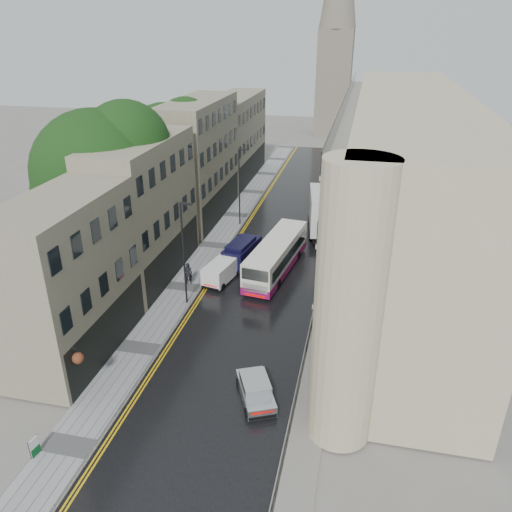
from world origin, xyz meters
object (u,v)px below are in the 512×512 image
at_px(tree_far, 167,162).
at_px(lamp_post_far, 239,188).
at_px(white_van, 205,276).
at_px(navy_van, 225,257).
at_px(pedestrian, 188,273).
at_px(estate_sign, 34,447).
at_px(lamp_post_near, 184,255).
at_px(silver_hatchback, 247,407).
at_px(tree_near, 100,195).
at_px(cream_bus, 252,269).
at_px(white_lorry, 311,218).

xyz_separation_m(tree_far, lamp_post_far, (7.37, 0.18, -2.22)).
height_order(white_van, lamp_post_far, lamp_post_far).
relative_size(navy_van, pedestrian, 2.47).
bearing_deg(estate_sign, lamp_post_near, 90.76).
relative_size(navy_van, lamp_post_far, 0.58).
xyz_separation_m(pedestrian, lamp_post_far, (0.83, 13.44, 2.97)).
distance_m(tree_far, silver_hatchback, 30.71).
bearing_deg(estate_sign, silver_hatchback, 36.15).
height_order(tree_near, cream_bus, tree_near).
distance_m(tree_near, tree_far, 13.02).
distance_m(white_van, estate_sign, 18.28).
bearing_deg(lamp_post_near, tree_far, 111.72).
distance_m(white_lorry, navy_van, 10.09).
bearing_deg(tree_far, lamp_post_far, 1.37).
height_order(tree_near, white_van, tree_near).
bearing_deg(tree_near, silver_hatchback, -42.51).
relative_size(cream_bus, lamp_post_far, 1.32).
height_order(white_lorry, lamp_post_far, lamp_post_far).
bearing_deg(estate_sign, tree_far, 108.51).
xyz_separation_m(lamp_post_far, estate_sign, (-2.22, -31.44, -3.40)).
relative_size(white_lorry, lamp_post_far, 1.09).
height_order(white_lorry, lamp_post_near, lamp_post_near).
distance_m(cream_bus, white_lorry, 10.57).
relative_size(tree_far, estate_sign, 12.77).
height_order(white_van, estate_sign, white_van).
distance_m(silver_hatchback, lamp_post_near, 13.04).
distance_m(pedestrian, lamp_post_near, 4.18).
relative_size(tree_far, white_lorry, 1.47).
bearing_deg(silver_hatchback, pedestrian, 96.31).
height_order(silver_hatchback, navy_van, navy_van).
bearing_deg(lamp_post_far, white_van, -102.80).
xyz_separation_m(silver_hatchback, pedestrian, (-7.91, 13.26, 0.34)).
xyz_separation_m(cream_bus, lamp_post_far, (-4.09, 12.33, 2.59)).
distance_m(white_lorry, lamp_post_far, 8.11).
xyz_separation_m(white_van, estate_sign, (-2.75, -18.07, -0.28)).
relative_size(white_lorry, lamp_post_near, 1.09).
bearing_deg(lamp_post_near, white_lorry, 58.52).
xyz_separation_m(tree_near, pedestrian, (6.84, -0.27, -5.91)).
bearing_deg(pedestrian, silver_hatchback, 98.62).
xyz_separation_m(white_lorry, lamp_post_near, (-7.53, -13.87, 1.77)).
relative_size(tree_near, lamp_post_near, 1.79).
distance_m(tree_near, navy_van, 11.08).
bearing_deg(estate_sign, tree_near, 115.77).
height_order(silver_hatchback, white_van, white_van).
height_order(tree_near, tree_far, tree_near).
xyz_separation_m(tree_far, white_van, (7.90, -13.19, -5.34)).
xyz_separation_m(silver_hatchback, lamp_post_near, (-7.06, 10.45, 3.31)).
bearing_deg(tree_near, navy_van, 18.09).
distance_m(tree_far, white_lorry, 15.60).
relative_size(white_lorry, estate_sign, 8.66).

